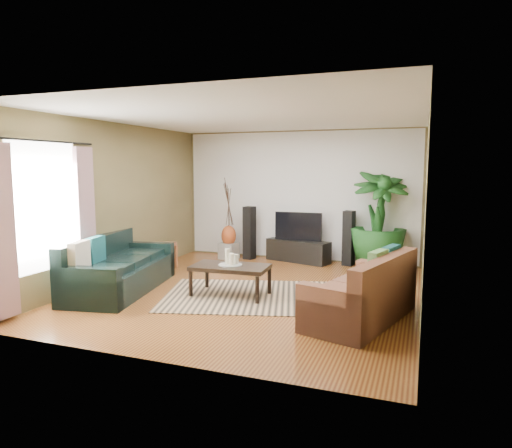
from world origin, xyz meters
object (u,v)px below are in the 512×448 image
at_px(sofa_left, 121,264).
at_px(speaker_right, 349,238).
at_px(sofa_right, 361,287).
at_px(side_table, 162,256).
at_px(speaker_left, 249,233).
at_px(vase, 229,236).
at_px(tv_stand, 298,251).
at_px(pedestal, 229,251).
at_px(coffee_table, 230,280).
at_px(television, 298,226).
at_px(potted_plant, 379,219).

xyz_separation_m(sofa_left, speaker_right, (3.08, 3.13, 0.12)).
distance_m(sofa_right, side_table, 4.32).
relative_size(speaker_left, speaker_right, 1.03).
bearing_deg(vase, sofa_right, -43.62).
bearing_deg(speaker_left, tv_stand, 17.00).
distance_m(speaker_right, pedestal, 2.53).
xyz_separation_m(sofa_left, coffee_table, (1.75, 0.32, -0.19)).
relative_size(coffee_table, tv_stand, 0.86).
distance_m(television, pedestal, 1.58).
height_order(television, pedestal, television).
xyz_separation_m(vase, side_table, (-0.82, -1.32, -0.25)).
xyz_separation_m(television, side_table, (-2.27, -1.56, -0.49)).
distance_m(television, vase, 1.50).
bearing_deg(speaker_left, vase, -147.34).
bearing_deg(vase, speaker_right, 5.52).
bearing_deg(tv_stand, pedestal, -154.69).
bearing_deg(sofa_right, potted_plant, -161.72).
relative_size(sofa_right, speaker_left, 1.63).
bearing_deg(television, coffee_table, -96.19).
bearing_deg(coffee_table, sofa_right, -15.79).
bearing_deg(side_table, coffee_table, -32.29).
xyz_separation_m(tv_stand, television, (-0.00, 0.00, 0.51)).
xyz_separation_m(sofa_left, potted_plant, (3.64, 3.13, 0.52)).
bearing_deg(speaker_right, potted_plant, 11.81).
xyz_separation_m(sofa_right, speaker_right, (-0.67, 3.25, 0.12)).
distance_m(tv_stand, vase, 1.50).
xyz_separation_m(sofa_right, pedestal, (-3.16, 3.01, -0.25)).
distance_m(tv_stand, potted_plant, 1.75).
height_order(sofa_left, side_table, sofa_left).
bearing_deg(vase, speaker_left, 20.42).
bearing_deg(speaker_left, television, 17.00).
bearing_deg(sofa_left, coffee_table, -90.51).
bearing_deg(television, side_table, -145.48).
relative_size(potted_plant, vase, 4.33).
bearing_deg(sofa_right, tv_stand, -135.93).
relative_size(speaker_right, vase, 2.49).
distance_m(pedestal, side_table, 1.56).
bearing_deg(sofa_left, vase, -22.43).
relative_size(sofa_right, television, 1.86).
distance_m(sofa_right, tv_stand, 3.67).
relative_size(sofa_left, speaker_left, 2.01).
bearing_deg(tv_stand, vase, -154.69).
xyz_separation_m(television, vase, (-1.46, -0.24, -0.24)).
bearing_deg(pedestal, speaker_left, 20.42).
xyz_separation_m(tv_stand, pedestal, (-1.46, -0.24, -0.05)).
xyz_separation_m(sofa_left, tv_stand, (2.05, 3.13, -0.20)).
distance_m(sofa_right, pedestal, 4.37).
distance_m(speaker_left, vase, 0.44).
bearing_deg(tv_stand, side_table, -129.53).
distance_m(speaker_left, side_table, 1.95).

